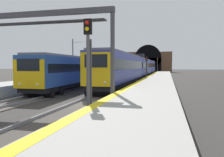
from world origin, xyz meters
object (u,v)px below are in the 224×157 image
Objects in this scene: train_main_approaching at (140,67)px; railway_signal_mid at (147,66)px; catenary_mast_near at (73,59)px; railway_signal_near at (88,61)px; overhead_signal_gantry at (46,32)px; train_adjacent_platform at (102,69)px; railway_signal_far at (157,64)px.

train_main_approaching is 13.17× the size of railway_signal_mid.
catenary_mast_near is (-6.34, 11.68, 1.58)m from train_main_approaching.
railway_signal_mid is at bearing -180.00° from railway_signal_near.
overhead_signal_gantry is 1.26× the size of catenary_mast_near.
railway_signal_mid is 28.19m from overhead_signal_gantry.
railway_signal_mid is (-4.13, -1.76, 0.20)m from train_main_approaching.
railway_signal_near is (-35.57, -1.76, 0.54)m from train_main_approaching.
railway_signal_mid is 13.68m from catenary_mast_near.
train_adjacent_platform is 27.28m from railway_signal_near.
overhead_signal_gantry reaches higher than railway_signal_far.
overhead_signal_gantry reaches higher than railway_signal_near.
railway_signal_near is at bearing 3.63° from train_main_approaching.
catenary_mast_near is (-2.21, 13.43, 1.37)m from railway_signal_mid.
train_adjacent_platform is at bearing -53.82° from railway_signal_mid.
overhead_signal_gantry is at bearing -160.41° from catenary_mast_near.
train_adjacent_platform is at bearing -28.53° from train_main_approaching.
train_adjacent_platform is 49.27m from railway_signal_far.
catenary_mast_near is at bearing 19.59° from overhead_signal_gantry.
catenary_mast_near reaches higher than train_main_approaching.
train_main_approaching is 7.45× the size of catenary_mast_near.
railway_signal_far is 0.75× the size of catenary_mast_near.
train_main_approaching is 9.94× the size of railway_signal_far.
train_main_approaching is at bearing 149.73° from train_adjacent_platform.
railway_signal_near is 75.14m from railway_signal_far.
railway_signal_mid is at bearing -8.89° from overhead_signal_gantry.
overhead_signal_gantry is (3.69, 4.34, 2.07)m from railway_signal_near.
train_adjacent_platform is 9.74× the size of railway_signal_mid.
overhead_signal_gantry is at bearing 5.55° from train_adjacent_platform.
railway_signal_near is 31.44m from railway_signal_mid.
train_adjacent_platform is 5.51× the size of catenary_mast_near.
train_main_approaching reaches higher than railway_signal_mid.
railway_signal_far is at bearing 170.97° from train_adjacent_platform.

